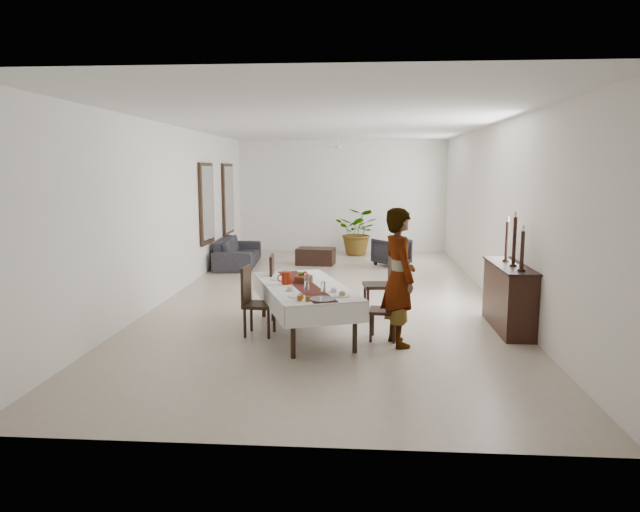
{
  "coord_description": "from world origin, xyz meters",
  "views": [
    {
      "loc": [
        0.56,
        -10.6,
        2.38
      ],
      "look_at": [
        -0.07,
        -1.91,
        1.05
      ],
      "focal_mm": 32.0,
      "sensor_mm": 36.0,
      "label": 1
    }
  ],
  "objects_px": {
    "red_pitcher": "(286,278)",
    "woman": "(399,277)",
    "sideboard_body": "(509,298)",
    "sofa": "(238,252)",
    "dining_table_top": "(304,287)"
  },
  "relations": [
    {
      "from": "dining_table_top",
      "to": "sofa",
      "type": "relative_size",
      "value": 0.97
    },
    {
      "from": "red_pitcher",
      "to": "woman",
      "type": "xyz_separation_m",
      "value": [
        1.6,
        -0.52,
        0.13
      ]
    },
    {
      "from": "woman",
      "to": "sofa",
      "type": "height_order",
      "value": "woman"
    },
    {
      "from": "woman",
      "to": "red_pitcher",
      "type": "bearing_deg",
      "value": 54.48
    },
    {
      "from": "dining_table_top",
      "to": "sideboard_body",
      "type": "relative_size",
      "value": 1.42
    },
    {
      "from": "sideboard_body",
      "to": "red_pitcher",
      "type": "bearing_deg",
      "value": -173.27
    },
    {
      "from": "red_pitcher",
      "to": "sideboard_body",
      "type": "bearing_deg",
      "value": 6.73
    },
    {
      "from": "woman",
      "to": "dining_table_top",
      "type": "bearing_deg",
      "value": 53.17
    },
    {
      "from": "dining_table_top",
      "to": "sideboard_body",
      "type": "distance_m",
      "value": 3.07
    },
    {
      "from": "dining_table_top",
      "to": "red_pitcher",
      "type": "relative_size",
      "value": 12.0
    },
    {
      "from": "red_pitcher",
      "to": "woman",
      "type": "relative_size",
      "value": 0.1
    },
    {
      "from": "sideboard_body",
      "to": "sofa",
      "type": "distance_m",
      "value": 7.52
    },
    {
      "from": "sofa",
      "to": "red_pitcher",
      "type": "bearing_deg",
      "value": -165.19
    },
    {
      "from": "red_pitcher",
      "to": "sideboard_body",
      "type": "relative_size",
      "value": 0.12
    },
    {
      "from": "red_pitcher",
      "to": "sofa",
      "type": "relative_size",
      "value": 0.08
    }
  ]
}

